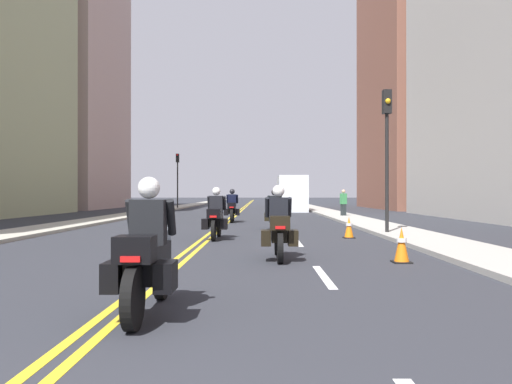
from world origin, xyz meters
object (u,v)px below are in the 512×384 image
object	(u,v)px
motorcycle_2	(216,218)
traffic_cone_1	(402,245)
parked_truck	(291,195)
motorcycle_1	(279,229)
motorcycle_3	(275,212)
traffic_light_near	(387,135)
traffic_cone_0	(349,228)
traffic_light_far	(178,171)
motorcycle_0	(147,258)
pedestrian_0	(343,203)
motorcycle_4	(232,209)

from	to	relation	value
motorcycle_2	traffic_cone_1	world-z (taller)	motorcycle_2
parked_truck	motorcycle_1	bearing A→B (deg)	-93.95
motorcycle_3	traffic_light_near	world-z (taller)	traffic_light_near
traffic_cone_1	motorcycle_3	bearing A→B (deg)	103.37
traffic_cone_0	traffic_light_far	world-z (taller)	traffic_light_far
motorcycle_3	motorcycle_0	bearing A→B (deg)	-94.58
traffic_cone_1	parked_truck	xyz separation A→B (m)	(-0.42, 30.50, 0.91)
traffic_cone_0	traffic_light_near	distance (m)	3.52
traffic_cone_1	pedestrian_0	xyz separation A→B (m)	(2.00, 19.63, 0.49)
traffic_cone_1	traffic_light_near	distance (m)	7.54
motorcycle_3	motorcycle_4	bearing A→B (deg)	114.84
motorcycle_0	parked_truck	bearing A→B (deg)	83.35
motorcycle_0	pedestrian_0	distance (m)	24.94
parked_truck	motorcycle_0	bearing A→B (deg)	-96.15
pedestrian_0	motorcycle_2	bearing A→B (deg)	39.59
traffic_light_far	traffic_cone_1	bearing A→B (deg)	-73.77
motorcycle_0	traffic_light_far	bearing A→B (deg)	98.37
motorcycle_3	motorcycle_4	distance (m)	5.24
motorcycle_4	motorcycle_2	bearing A→B (deg)	-90.63
motorcycle_2	traffic_light_far	world-z (taller)	traffic_light_far
motorcycle_4	traffic_light_far	size ratio (longest dim) A/B	0.42
motorcycle_0	traffic_cone_1	world-z (taller)	motorcycle_0
motorcycle_1	traffic_cone_0	size ratio (longest dim) A/B	3.20
traffic_cone_0	traffic_light_far	distance (m)	32.40
traffic_cone_0	pedestrian_0	world-z (taller)	pedestrian_0
motorcycle_0	motorcycle_4	distance (m)	19.19
motorcycle_2	motorcycle_4	bearing A→B (deg)	91.06
motorcycle_3	traffic_cone_1	distance (m)	10.09
traffic_light_near	parked_truck	distance (m)	23.89
traffic_light_near	traffic_cone_0	bearing A→B (deg)	-145.32
motorcycle_4	traffic_light_near	bearing A→B (deg)	-55.13
motorcycle_1	pedestrian_0	world-z (taller)	pedestrian_0
motorcycle_1	motorcycle_2	world-z (taller)	motorcycle_2
motorcycle_4	motorcycle_1	bearing A→B (deg)	-83.59
motorcycle_3	pedestrian_0	xyz separation A→B (m)	(4.33, 9.83, 0.19)
motorcycle_0	traffic_light_far	world-z (taller)	traffic_light_far
parked_truck	motorcycle_4	bearing A→B (deg)	-103.76
pedestrian_0	parked_truck	bearing A→B (deg)	-104.23
pedestrian_0	traffic_light_near	bearing A→B (deg)	60.45
motorcycle_2	traffic_cone_1	xyz separation A→B (m)	(4.26, -5.31, -0.30)
motorcycle_3	traffic_cone_0	world-z (taller)	motorcycle_3
motorcycle_2	traffic_cone_1	bearing A→B (deg)	-50.37
motorcycle_0	parked_truck	world-z (taller)	parked_truck
motorcycle_3	parked_truck	xyz separation A→B (m)	(1.91, 20.69, 0.61)
motorcycle_4	motorcycle_0	bearing A→B (deg)	-90.52
traffic_cone_1	traffic_light_near	world-z (taller)	traffic_light_near
motorcycle_4	traffic_light_far	xyz separation A→B (m)	(-6.26, 21.58, 2.84)
motorcycle_2	pedestrian_0	distance (m)	15.64
motorcycle_3	traffic_light_far	bearing A→B (deg)	110.10
motorcycle_1	parked_truck	xyz separation A→B (m)	(2.07, 30.04, 0.62)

